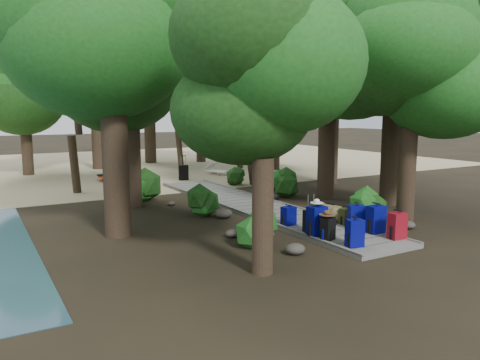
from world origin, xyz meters
TOP-DOWN VIEW (x-y plane):
  - ground at (0.00, 0.00)m, footprint 120.00×120.00m
  - sand_beach at (0.00, 16.00)m, footprint 40.00×22.00m
  - boardwalk at (0.00, 1.00)m, footprint 2.00×12.00m
  - backpack_left_a at (-0.62, -4.36)m, footprint 0.42×0.34m
  - backpack_left_b at (-0.77, -3.61)m, footprint 0.38×0.32m
  - backpack_left_c at (-0.75, -3.16)m, footprint 0.46×0.34m
  - backpack_left_d at (-0.70, -1.89)m, footprint 0.40×0.31m
  - backpack_right_a at (0.77, -4.38)m, footprint 0.42×0.31m
  - backpack_right_b at (0.74, -3.71)m, footprint 0.45×0.32m
  - backpack_right_c at (0.64, -3.10)m, footprint 0.49×0.43m
  - backpack_right_d at (0.73, -2.61)m, footprint 0.33×0.25m
  - duffel_right_khaki at (0.72, -1.96)m, footprint 0.53×0.73m
  - suitcase_on_boardwalk at (-0.65, -2.78)m, footprint 0.40×0.26m
  - lone_suitcase_on_sand at (0.49, 8.19)m, footprint 0.50×0.37m
  - hat_brown at (-0.77, -3.57)m, footprint 0.40×0.40m
  - hat_white at (-0.75, -3.14)m, footprint 0.33×0.33m
  - kayak at (-2.87, 10.12)m, footprint 1.65×3.46m
  - sun_lounger at (2.77, 9.13)m, footprint 1.23×1.92m
  - tree_right_a at (2.85, -2.83)m, footprint 4.36×4.36m
  - tree_right_b at (4.45, -0.77)m, footprint 5.50×5.50m
  - tree_right_c at (3.23, 1.20)m, footprint 5.17×5.17m
  - tree_right_d at (5.88, 4.03)m, footprint 5.39×5.39m
  - tree_right_e at (4.22, 6.80)m, footprint 5.44×5.44m
  - tree_right_f at (6.55, 9.49)m, footprint 4.90×4.90m
  - tree_left_a at (-3.27, -4.54)m, footprint 3.67×3.67m
  - tree_left_b at (-4.97, -0.22)m, footprint 5.29×5.29m
  - tree_left_c at (-3.46, 3.32)m, footprint 4.84×4.84m
  - tree_back_a at (-1.90, 14.77)m, footprint 5.50×5.50m
  - tree_back_b at (1.76, 16.44)m, footprint 5.76×5.76m
  - tree_back_c at (4.80, 15.35)m, footprint 4.83×4.83m
  - tree_back_d at (-5.66, 13.90)m, footprint 4.66×4.66m
  - palm_right_a at (2.72, 5.57)m, footprint 4.19×4.19m
  - palm_right_b at (5.18, 11.28)m, footprint 4.67×4.67m
  - palm_right_c at (2.14, 12.01)m, footprint 4.33×4.33m
  - palm_left_a at (-4.83, 7.04)m, footprint 4.41×4.41m
  - rock_left_a at (-1.94, -3.86)m, footprint 0.46×0.42m
  - rock_left_b at (-2.46, -1.86)m, footprint 0.38×0.34m
  - rock_left_c at (-1.62, 0.21)m, footprint 0.54×0.48m
  - rock_left_d at (-2.27, 2.82)m, footprint 0.27×0.24m
  - rock_right_a at (2.20, -3.53)m, footprint 0.39×0.35m
  - rock_right_b at (2.86, -1.34)m, footprint 0.48×0.43m
  - rock_right_c at (1.45, 1.99)m, footprint 0.33×0.30m
  - rock_right_d at (2.58, 3.83)m, footprint 0.59×0.53m
  - shrub_left_a at (-2.37, -2.98)m, footprint 0.99×0.99m
  - shrub_left_b at (-1.99, 0.67)m, footprint 0.97×0.97m
  - shrub_left_c at (-2.95, 4.11)m, footprint 1.35×1.35m
  - shrub_right_a at (1.92, -2.07)m, footprint 1.08×1.08m
  - shrub_right_b at (2.21, 2.30)m, footprint 1.30×1.30m
  - shrub_right_c at (1.83, 5.67)m, footprint 0.87×0.87m

SIDE VIEW (x-z plane):
  - ground at x=0.00m, z-range 0.00..0.00m
  - sand_beach at x=0.00m, z-range 0.00..0.02m
  - boardwalk at x=0.00m, z-range 0.00..0.12m
  - rock_left_d at x=-2.27m, z-range 0.00..0.15m
  - rock_right_c at x=1.45m, z-range 0.00..0.18m
  - rock_left_b at x=-2.46m, z-range 0.00..0.21m
  - rock_right_a at x=2.20m, z-range 0.00..0.21m
  - rock_left_a at x=-1.94m, z-range 0.00..0.25m
  - rock_right_b at x=2.86m, z-range 0.00..0.26m
  - rock_left_c at x=-1.62m, z-range 0.00..0.30m
  - rock_right_d at x=2.58m, z-range 0.00..0.33m
  - kayak at x=-2.87m, z-range 0.02..0.36m
  - sun_lounger at x=2.77m, z-range 0.02..0.61m
  - duffel_right_khaki at x=0.72m, z-range 0.12..0.57m
  - backpack_right_d at x=0.73m, z-range 0.12..0.62m
  - lone_suitcase_on_sand at x=0.49m, z-range 0.02..0.73m
  - shrub_right_c at x=1.83m, z-range 0.00..0.78m
  - backpack_left_d at x=-0.70m, z-range 0.12..0.69m
  - suitcase_on_boardwalk at x=-0.65m, z-range 0.12..0.69m
  - backpack_left_b at x=-0.77m, z-range 0.12..0.73m
  - shrub_left_b at x=-1.99m, z-range 0.00..0.87m
  - shrub_left_a at x=-2.37m, z-range 0.00..0.89m
  - backpack_right_c at x=0.64m, z-range 0.12..0.82m
  - backpack_left_a at x=-0.62m, z-range 0.12..0.83m
  - backpack_right_a at x=0.77m, z-range 0.12..0.84m
  - shrub_right_a at x=1.92m, z-range 0.00..0.97m
  - backpack_right_b at x=0.74m, z-range 0.12..0.91m
  - backpack_left_c at x=-0.75m, z-range 0.12..0.95m
  - shrub_right_b at x=2.21m, z-range 0.00..1.17m
  - shrub_left_c at x=-2.95m, z-range 0.00..1.21m
  - hat_brown at x=-0.77m, z-range 0.73..0.85m
  - hat_white at x=-0.75m, z-range 0.95..1.06m
  - tree_left_a at x=-3.27m, z-range 0.00..6.12m
  - palm_right_c at x=2.14m, z-range 0.00..6.88m
  - palm_left_a at x=-4.83m, z-range 0.00..7.01m
  - palm_right_a at x=2.72m, z-range 0.00..7.15m
  - tree_right_a at x=2.85m, z-range 0.00..7.26m
  - tree_back_d at x=-5.66m, z-range 0.00..7.76m
  - tree_left_c at x=-3.46m, z-range 0.00..8.43m
  - tree_back_c at x=4.80m, z-range 0.00..8.69m
  - tree_right_f at x=6.55m, z-range 0.00..8.75m
  - tree_right_c at x=3.23m, z-range 0.00..8.95m
  - palm_right_b at x=5.18m, z-range 0.00..9.02m
  - tree_left_b at x=-4.97m, z-range 0.00..9.52m
  - tree_back_a at x=-1.90m, z-range 0.00..9.52m
  - tree_right_e at x=4.22m, z-range 0.00..9.80m
  - tree_right_b at x=4.45m, z-range 0.00..9.83m
  - tree_right_d at x=5.88m, z-range 0.00..9.89m
  - tree_back_b at x=1.76m, z-range 0.00..10.28m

